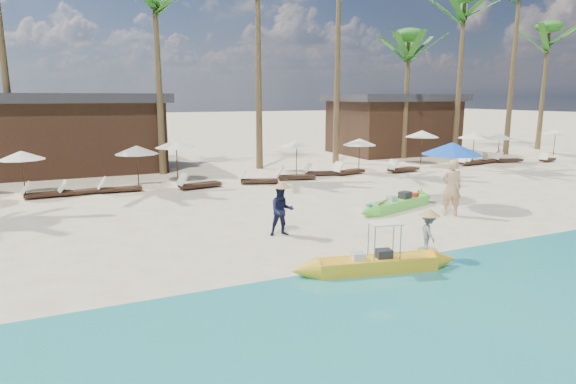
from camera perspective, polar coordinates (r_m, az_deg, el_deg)
name	(u,v)px	position (r m, az deg, el deg)	size (l,w,h in m)	color
ground	(356,233)	(14.95, 8.06, -4.89)	(240.00, 240.00, 0.00)	#FCEBBA
wet_sand_strip	(481,293)	(11.27, 21.90, -11.05)	(240.00, 4.50, 0.01)	tan
green_canoe	(398,204)	(18.36, 12.96, -1.37)	(4.73, 1.78, 0.62)	#5EDF44
yellow_canoe	(376,264)	(11.79, 10.40, -8.40)	(4.62, 1.25, 1.21)	yellow
tourist	(451,188)	(17.73, 18.78, 0.49)	(0.73, 0.48, 2.01)	tan
vendor_green	(282,211)	(14.41, -0.75, -2.23)	(0.75, 0.58, 1.54)	#141938
vendor_yellow	(428,232)	(12.95, 16.30, -4.61)	(0.65, 0.38, 1.01)	gray
blue_umbrella	(452,148)	(19.11, 18.88, 4.90)	(2.28, 2.28, 2.45)	#99999E
resort_parasol_3	(21,155)	(22.95, -29.05, 3.82)	(1.86, 1.86, 1.91)	#341E15
lounger_3_right	(44,193)	(22.31, -26.97, -0.10)	(1.93, 0.73, 0.64)	#341E15
resort_parasol_4	(137,150)	(22.50, -17.50, 4.78)	(1.94, 1.94, 1.99)	#341E15
lounger_4_left	(79,190)	(22.34, -23.56, 0.18)	(1.84, 0.79, 0.61)	#341E15
lounger_4_right	(118,188)	(22.35, -19.52, 0.49)	(1.87, 0.70, 0.62)	#341E15
resort_parasol_5	(176,144)	(24.03, -13.12, 5.61)	(2.04, 2.04, 2.10)	#341E15
lounger_5_left	(197,184)	(22.29, -10.75, 0.97)	(2.08, 0.95, 0.68)	#341E15
resort_parasol_6	(296,143)	(25.66, 1.01, 5.81)	(1.83, 1.83, 1.89)	#341E15
lounger_6_left	(256,180)	(23.16, -3.76, 1.48)	(1.96, 1.17, 0.64)	#341E15
lounger_6_right	(293,175)	(24.24, 0.65, 1.97)	(2.06, 1.12, 0.67)	#341E15
resort_parasol_7	(360,142)	(26.59, 8.47, 5.90)	(1.84, 1.84, 1.90)	#341E15
lounger_7_left	(319,172)	(25.60, 3.73, 2.40)	(1.89, 0.99, 0.61)	#341E15
lounger_7_right	(347,171)	(26.05, 7.01, 2.53)	(2.04, 1.01, 0.66)	#341E15
resort_parasol_8	(422,134)	(30.50, 15.62, 6.66)	(2.06, 2.06, 2.12)	#341E15
lounger_8_left	(402,168)	(27.41, 13.31, 2.75)	(2.02, 0.82, 0.67)	#341E15
resort_parasol_9	(474,135)	(31.74, 21.22, 6.30)	(1.95, 1.95, 2.01)	#341E15
lounger_9_left	(470,162)	(31.49, 20.76, 3.36)	(1.91, 0.76, 0.63)	#341E15
lounger_9_right	(475,161)	(32.09, 21.34, 3.45)	(1.88, 0.65, 0.63)	#341E15
resort_parasol_10	(500,136)	(33.69, 23.79, 6.07)	(1.77, 1.77, 1.83)	#341E15
lounger_10_left	(492,160)	(33.24, 23.00, 3.57)	(1.81, 0.57, 0.61)	#341E15
lounger_10_right	(507,159)	(33.76, 24.48, 3.57)	(1.95, 0.95, 0.64)	#341E15
resort_parasol_11	(556,132)	(39.59, 29.15, 6.27)	(1.80, 1.80, 1.86)	#341E15
lounger_11_left	(547,159)	(35.30, 28.36, 3.48)	(1.71, 1.00, 0.56)	#341E15
palm_3	(155,8)	(27.13, -15.49, 20.29)	(2.08, 2.08, 10.52)	brown
palm_6	(408,51)	(33.77, 14.06, 15.88)	(2.08, 2.08, 8.51)	brown
palm_7	(463,22)	(35.76, 20.07, 18.40)	(2.08, 2.08, 11.08)	brown
palm_8	(518,7)	(38.89, 25.63, 19.13)	(2.08, 2.08, 12.70)	brown
palm_9	(548,45)	(43.48, 28.43, 15.11)	(2.08, 2.08, 9.82)	brown
pavilion_west	(67,132)	(29.69, -24.75, 6.47)	(10.80, 6.60, 4.30)	#341E15
pavilion_east	(392,123)	(36.78, 12.27, 7.97)	(8.80, 6.60, 4.30)	#341E15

